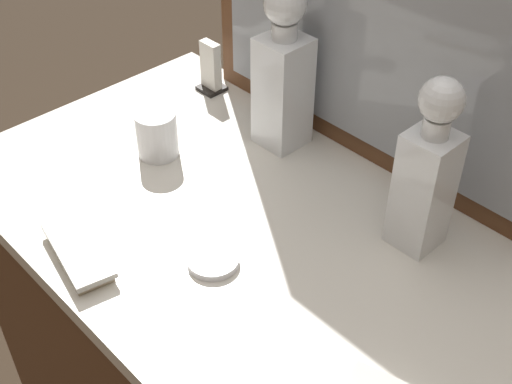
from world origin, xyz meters
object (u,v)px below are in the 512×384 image
napkin_holder (211,70)px  porcelain_dish (213,260)px  crystal_tumbler_right (157,136)px  silver_brush_front (79,253)px  crystal_decanter_center (283,82)px  crystal_decanter_rear (425,181)px

napkin_holder → porcelain_dish: bearing=-40.2°
crystal_tumbler_right → silver_brush_front: bearing=-61.8°
crystal_decanter_center → porcelain_dish: crystal_decanter_center is taller
crystal_decanter_center → crystal_tumbler_right: size_ratio=3.60×
crystal_decanter_rear → porcelain_dish: size_ratio=3.64×
crystal_decanter_center → napkin_holder: 0.25m
porcelain_dish → crystal_tumbler_right: bearing=158.7°
silver_brush_front → napkin_holder: napkin_holder is taller
crystal_tumbler_right → silver_brush_front: size_ratio=0.50×
silver_brush_front → napkin_holder: (-0.24, 0.48, 0.03)m
silver_brush_front → porcelain_dish: size_ratio=2.16×
crystal_decanter_rear → crystal_tumbler_right: 0.50m
crystal_decanter_center → silver_brush_front: crystal_decanter_center is taller
crystal_decanter_rear → silver_brush_front: size_ratio=1.69×
crystal_decanter_rear → crystal_decanter_center: (-0.34, 0.04, 0.01)m
crystal_decanter_rear → napkin_holder: bearing=173.6°
silver_brush_front → crystal_tumbler_right: bearing=118.2°
crystal_tumbler_right → porcelain_dish: size_ratio=1.08×
crystal_decanter_rear → crystal_decanter_center: crystal_decanter_center is taller
crystal_tumbler_right → silver_brush_front: crystal_tumbler_right is taller
crystal_decanter_center → napkin_holder: crystal_decanter_center is taller
silver_brush_front → crystal_decanter_center: bearing=91.2°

